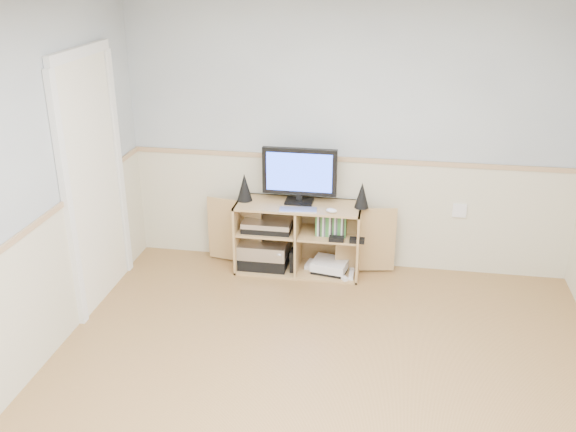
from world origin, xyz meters
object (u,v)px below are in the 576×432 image
Objects in this scene: media_cabinet at (299,235)px; game_consoles at (329,266)px; keyboard at (298,210)px; monitor at (299,173)px.

media_cabinet is 3.80× the size of game_consoles.
keyboard reaches higher than game_consoles.
keyboard is 0.70× the size of game_consoles.
monitor reaches higher than game_consoles.
media_cabinet is at bearing 90.00° from monitor.
game_consoles is (0.29, -0.06, -0.85)m from monitor.
monitor is 1.44× the size of game_consoles.
game_consoles is at bearing -11.85° from monitor.
keyboard reaches higher than media_cabinet.
game_consoles is (0.29, -0.06, -0.26)m from media_cabinet.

